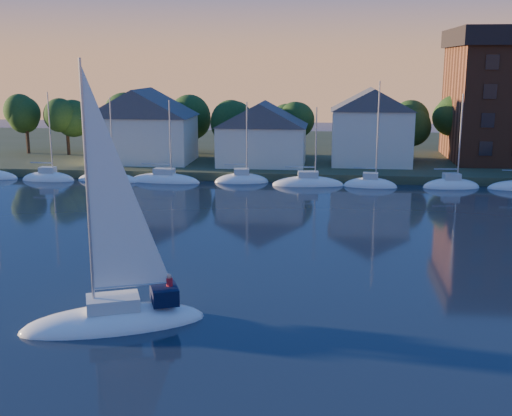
# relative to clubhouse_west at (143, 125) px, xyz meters

# --- Properties ---
(ground) EXTENTS (260.00, 260.00, 0.00)m
(ground) POSITION_rel_clubhouse_west_xyz_m (22.00, -58.00, -5.93)
(ground) COLOR black
(ground) RESTS_ON ground
(shoreline_land) EXTENTS (160.00, 50.00, 2.00)m
(shoreline_land) POSITION_rel_clubhouse_west_xyz_m (22.00, 17.00, -5.93)
(shoreline_land) COLOR #374126
(shoreline_land) RESTS_ON ground
(wooden_dock) EXTENTS (120.00, 3.00, 1.00)m
(wooden_dock) POSITION_rel_clubhouse_west_xyz_m (22.00, -6.00, -5.93)
(wooden_dock) COLOR brown
(wooden_dock) RESTS_ON ground
(clubhouse_west) EXTENTS (13.65, 9.45, 9.64)m
(clubhouse_west) POSITION_rel_clubhouse_west_xyz_m (0.00, 0.00, 0.00)
(clubhouse_west) COLOR silver
(clubhouse_west) RESTS_ON shoreline_land
(clubhouse_centre) EXTENTS (11.55, 8.40, 8.08)m
(clubhouse_centre) POSITION_rel_clubhouse_west_xyz_m (16.00, -1.00, -0.80)
(clubhouse_centre) COLOR silver
(clubhouse_centre) RESTS_ON shoreline_land
(clubhouse_east) EXTENTS (10.50, 8.40, 9.80)m
(clubhouse_east) POSITION_rel_clubhouse_west_xyz_m (30.00, 1.00, 0.07)
(clubhouse_east) COLOR silver
(clubhouse_east) RESTS_ON shoreline_land
(tree_line) EXTENTS (93.40, 5.40, 8.90)m
(tree_line) POSITION_rel_clubhouse_west_xyz_m (24.00, 5.00, 1.24)
(tree_line) COLOR #3D2B1B
(tree_line) RESTS_ON shoreline_land
(moored_fleet) EXTENTS (95.50, 2.40, 12.05)m
(moored_fleet) POSITION_rel_clubhouse_west_xyz_m (26.00, -9.00, -5.83)
(moored_fleet) COLOR white
(moored_fleet) RESTS_ON ground
(hero_sailboat) EXTENTS (10.36, 6.62, 15.23)m
(hero_sailboat) POSITION_rel_clubhouse_west_xyz_m (13.30, -51.64, -5.31)
(hero_sailboat) COLOR white
(hero_sailboat) RESTS_ON ground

